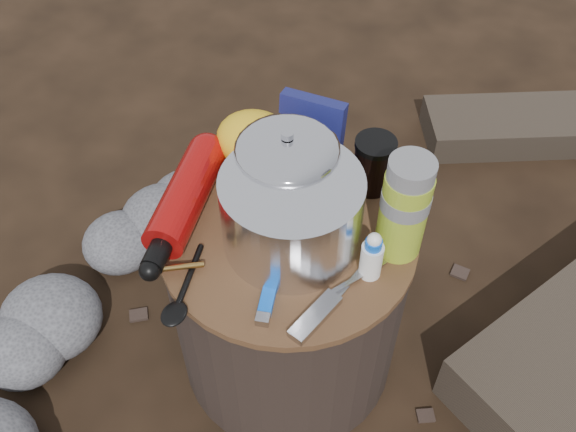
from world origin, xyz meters
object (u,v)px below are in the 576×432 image
at_px(thermos, 404,208).
at_px(travel_mug, 373,165).
at_px(fuel_bottle, 186,196).
at_px(stump, 288,299).
at_px(camping_pot, 287,174).

bearing_deg(thermos, travel_mug, 126.40).
xyz_separation_m(fuel_bottle, travel_mug, (0.29, 0.20, 0.02)).
xyz_separation_m(stump, thermos, (0.19, 0.05, 0.32)).
xyz_separation_m(thermos, travel_mug, (-0.09, 0.13, -0.05)).
xyz_separation_m(camping_pot, fuel_bottle, (-0.17, -0.08, -0.05)).
height_order(thermos, travel_mug, thermos).
relative_size(stump, travel_mug, 4.21).
height_order(stump, thermos, thermos).
height_order(fuel_bottle, travel_mug, travel_mug).
height_order(stump, travel_mug, travel_mug).
distance_m(stump, thermos, 0.38).
height_order(stump, fuel_bottle, fuel_bottle).
relative_size(stump, camping_pot, 2.62).
distance_m(thermos, travel_mug, 0.16).
distance_m(stump, travel_mug, 0.34).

